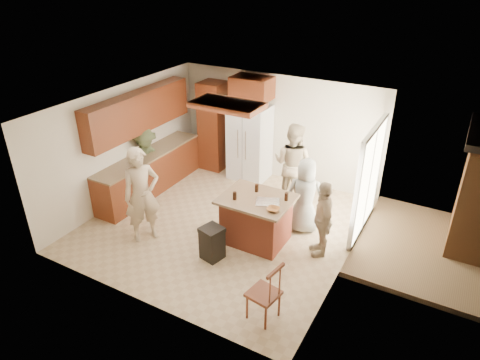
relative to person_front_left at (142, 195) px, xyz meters
The scene contains 13 objects.
room_shell 6.10m from the person_front_left, 26.83° to the left, with size 8.00×5.20×5.00m.
person_front_left is the anchor object (origin of this frame).
person_behind_left 3.25m from the person_front_left, 55.23° to the left, with size 0.87×0.54×1.79m, color tan.
person_behind_right 3.06m from the person_front_left, 34.29° to the left, with size 0.74×0.48×1.52m, color #96978F.
person_side_right 3.30m from the person_front_left, 20.67° to the left, with size 0.85×0.44×1.45m, color tan.
person_counter 1.91m from the person_front_left, 128.36° to the left, with size 0.98×0.46×1.52m, color #384025.
left_cabinetry 1.91m from the person_front_left, 127.84° to the left, with size 0.64×3.00×2.30m.
back_wall_units 3.35m from the person_front_left, 94.53° to the left, with size 1.80×0.60×2.45m.
refrigerator 3.27m from the person_front_left, 80.84° to the left, with size 0.90×0.76×1.80m.
kitchen_island 2.15m from the person_front_left, 26.20° to the left, with size 1.28×1.03×0.93m.
island_items 2.30m from the person_front_left, 21.48° to the left, with size 0.91×0.60×0.15m.
trash_bin 1.58m from the person_front_left, ahead, with size 0.44×0.44×0.63m.
spindle_chair 3.04m from the person_front_left, 14.78° to the right, with size 0.49×0.49×0.99m.
Camera 1 is at (3.83, -6.19, 4.80)m, focal length 32.00 mm.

